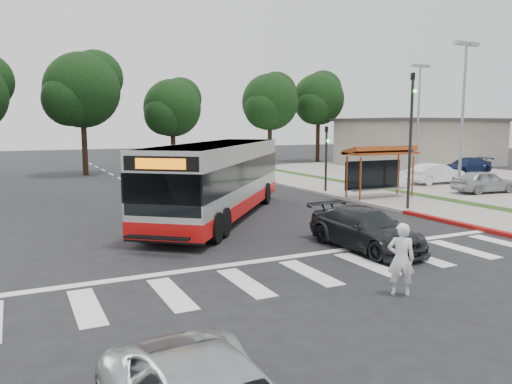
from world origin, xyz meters
TOP-DOWN VIEW (x-y plane):
  - ground at (0.00, 0.00)m, footprint 140.00×140.00m
  - sidewalk_east at (11.00, 8.00)m, footprint 4.00×40.00m
  - curb_east at (9.00, 8.00)m, footprint 0.30×40.00m
  - curb_east_red at (9.00, -2.00)m, footprint 0.32×6.00m
  - parking_lot at (23.00, 10.00)m, footprint 18.00×36.00m
  - commercial_building at (30.00, 22.00)m, footprint 14.00×10.00m
  - building_roof_cap at (30.00, 22.00)m, footprint 14.60×10.60m
  - crosswalk_ladder at (0.00, -5.00)m, footprint 18.00×2.60m
  - bus_shelter at (10.80, 5.10)m, footprint 4.20×1.60m
  - traffic_signal_ne_tall at (9.60, 1.49)m, footprint 0.18×0.37m
  - traffic_signal_ne_short at (9.60, 8.49)m, footprint 0.18×0.37m
  - lot_light_front at (18.00, 6.00)m, footprint 1.90×0.35m
  - lot_light_mid at (24.00, 16.00)m, footprint 1.90×0.35m
  - tree_ne_a at (16.08, 28.06)m, footprint 6.16×5.74m
  - tree_ne_b at (23.08, 30.06)m, footprint 6.16×5.74m
  - tree_north_a at (-1.92, 26.07)m, footprint 6.60×6.15m
  - tree_north_b at (6.07, 28.06)m, footprint 5.72×5.33m
  - transit_bus at (0.88, 4.00)m, footprint 10.10×11.69m
  - pedestrian at (1.00, -7.50)m, footprint 0.78×0.72m
  - dark_sedan at (3.13, -3.46)m, footprint 2.11×4.70m
  - parked_car_0 at (17.71, 3.88)m, footprint 4.09×2.05m
  - parked_car_1 at (18.55, 8.48)m, footprint 4.17×1.46m
  - parked_car_3 at (25.85, 12.30)m, footprint 4.61×1.93m

SIDE VIEW (x-z plane):
  - ground at x=0.00m, z-range 0.00..0.00m
  - crosswalk_ladder at x=0.00m, z-range 0.00..0.01m
  - parking_lot at x=23.00m, z-range 0.00..0.10m
  - sidewalk_east at x=11.00m, z-range 0.00..0.12m
  - curb_east at x=9.00m, z-range 0.00..0.15m
  - curb_east_red at x=9.00m, z-range 0.00..0.15m
  - dark_sedan at x=3.13m, z-range 0.00..1.34m
  - parked_car_3 at x=25.85m, z-range 0.10..1.43m
  - parked_car_0 at x=17.71m, z-range 0.10..1.44m
  - parked_car_1 at x=18.55m, z-range 0.10..1.47m
  - pedestrian at x=1.00m, z-range 0.00..1.79m
  - transit_bus at x=0.88m, z-range 0.00..3.29m
  - commercial_building at x=30.00m, z-range 0.00..4.40m
  - bus_shelter at x=10.80m, z-range 0.92..3.78m
  - traffic_signal_ne_short at x=9.60m, z-range 0.48..4.48m
  - traffic_signal_ne_tall at x=9.60m, z-range 0.63..7.13m
  - building_roof_cap at x=30.00m, z-range 4.40..4.70m
  - tree_north_b at x=6.07m, z-range 1.45..9.88m
  - lot_light_front at x=18.00m, z-range 1.40..10.41m
  - lot_light_mid at x=24.00m, z-range 1.40..10.41m
  - tree_ne_a at x=16.08m, z-range 1.74..11.04m
  - tree_ne_b at x=23.08m, z-range 1.91..11.93m
  - tree_north_a at x=-1.92m, z-range 1.84..12.01m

